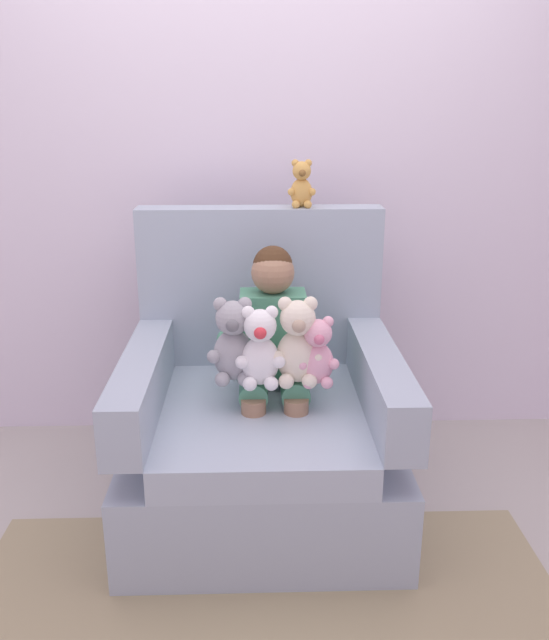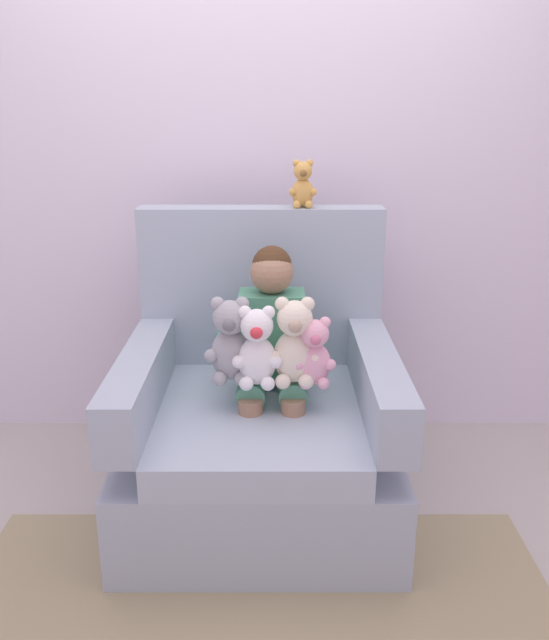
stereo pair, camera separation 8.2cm
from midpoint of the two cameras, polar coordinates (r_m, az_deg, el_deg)
ground_plane at (r=2.84m, az=-0.13°, el=-15.74°), size 8.00×8.00×0.00m
back_wall at (r=3.17m, az=-0.05°, el=13.04°), size 6.00×0.10×2.60m
armchair at (r=2.71m, az=-0.13°, el=-8.93°), size 1.04×1.04×1.16m
seated_child at (r=2.61m, az=0.91°, el=-1.91°), size 0.45×0.39×0.82m
plush_pink at (r=2.44m, az=4.65°, el=-2.91°), size 0.16×0.13×0.27m
plush_cream at (r=2.44m, az=2.92°, el=-2.08°), size 0.20×0.16×0.34m
plush_grey at (r=2.46m, az=-2.60°, el=-1.94°), size 0.20×0.16×0.33m
plush_white at (r=2.42m, az=-0.30°, el=-2.51°), size 0.18×0.15×0.31m
plush_honey_on_backrest at (r=2.82m, az=3.55°, el=11.46°), size 0.12×0.10×0.20m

